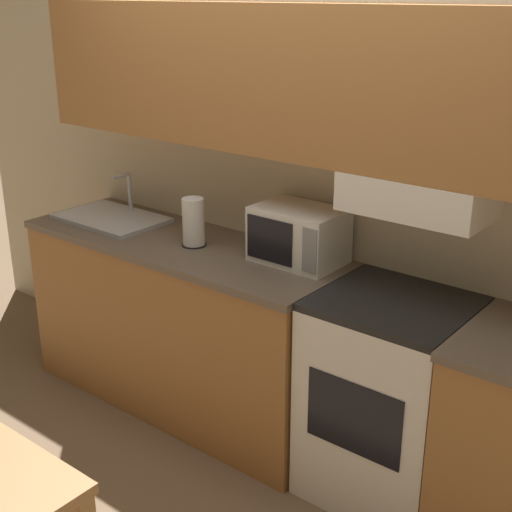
{
  "coord_description": "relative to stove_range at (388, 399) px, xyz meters",
  "views": [
    {
      "loc": [
        1.8,
        -2.75,
        2.14
      ],
      "look_at": [
        0.05,
        -0.55,
        1.09
      ],
      "focal_mm": 50.0,
      "sensor_mm": 36.0,
      "label": 1
    }
  ],
  "objects": [
    {
      "name": "wall_back",
      "position": [
        -0.56,
        0.23,
        1.04
      ],
      "size": [
        5.48,
        0.38,
        2.55
      ],
      "color": "beige",
      "rests_on": "ground_plane"
    },
    {
      "name": "lower_counter_main",
      "position": [
        -1.22,
        -0.01,
        0.0
      ],
      "size": [
        1.81,
        0.63,
        0.94
      ],
      "color": "#A36B38",
      "rests_on": "ground_plane"
    },
    {
      "name": "paper_towel_roll",
      "position": [
        -1.12,
        -0.02,
        0.59
      ],
      "size": [
        0.13,
        0.13,
        0.24
      ],
      "color": "black",
      "rests_on": "lower_counter_main"
    },
    {
      "name": "ground_plane",
      "position": [
        -0.58,
        0.29,
        -0.47
      ],
      "size": [
        16.0,
        16.0,
        0.0
      ],
      "primitive_type": "plane",
      "color": "#7F664C"
    },
    {
      "name": "stove_range",
      "position": [
        0.0,
        0.0,
        0.0
      ],
      "size": [
        0.62,
        0.59,
        0.94
      ],
      "color": "white",
      "rests_on": "ground_plane"
    },
    {
      "name": "sink_basin",
      "position": [
        -1.75,
        -0.01,
        0.49
      ],
      "size": [
        0.6,
        0.39,
        0.24
      ],
      "color": "#B7BABF",
      "rests_on": "lower_counter_main"
    },
    {
      "name": "microwave",
      "position": [
        -0.57,
        0.12,
        0.6
      ],
      "size": [
        0.41,
        0.29,
        0.26
      ],
      "color": "white",
      "rests_on": "lower_counter_main"
    }
  ]
}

